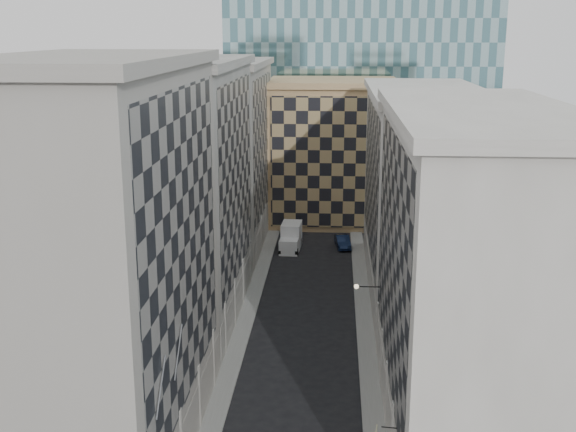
% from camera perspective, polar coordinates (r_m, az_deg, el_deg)
% --- Properties ---
extents(sidewalk_west, '(1.50, 100.00, 0.15)m').
position_cam_1_polar(sidewalk_west, '(63.21, -3.54, -8.75)').
color(sidewalk_west, gray).
rests_on(sidewalk_west, ground).
extents(sidewalk_east, '(1.50, 100.00, 0.15)m').
position_cam_1_polar(sidewalk_east, '(62.80, 6.12, -8.97)').
color(sidewalk_east, gray).
rests_on(sidewalk_east, ground).
extents(bldg_left_a, '(10.80, 22.80, 23.70)m').
position_cam_1_polar(bldg_left_a, '(42.90, -14.53, -3.82)').
color(bldg_left_a, '#9C978C').
rests_on(bldg_left_a, ground).
extents(bldg_left_b, '(10.80, 22.80, 22.70)m').
position_cam_1_polar(bldg_left_b, '(63.53, -8.40, 1.91)').
color(bldg_left_b, gray).
rests_on(bldg_left_b, ground).
extents(bldg_left_c, '(10.80, 22.80, 21.70)m').
position_cam_1_polar(bldg_left_c, '(84.86, -5.30, 4.80)').
color(bldg_left_c, '#9C978C').
rests_on(bldg_left_c, ground).
extents(bldg_right_a, '(10.80, 26.80, 20.70)m').
position_cam_1_polar(bldg_right_a, '(45.82, 14.24, -4.61)').
color(bldg_right_a, beige).
rests_on(bldg_right_a, ground).
extents(bldg_right_b, '(10.80, 28.80, 19.70)m').
position_cam_1_polar(bldg_right_b, '(71.72, 10.49, 2.05)').
color(bldg_right_b, beige).
rests_on(bldg_right_b, ground).
extents(tan_block, '(16.80, 14.80, 18.80)m').
position_cam_1_polar(tan_block, '(96.76, 3.51, 5.18)').
color(tan_block, tan).
rests_on(tan_block, ground).
extents(church_tower, '(7.20, 7.20, 51.50)m').
position_cam_1_polar(church_tower, '(109.66, 2.62, 15.47)').
color(church_tower, '#2A2420').
rests_on(church_tower, ground).
extents(flagpoles_left, '(0.10, 6.33, 2.33)m').
position_cam_1_polar(flagpoles_left, '(38.54, -9.31, -11.81)').
color(flagpoles_left, gray).
rests_on(flagpoles_left, ground).
extents(bracket_lamp, '(1.98, 0.36, 0.36)m').
position_cam_1_polar(bracket_lamp, '(54.93, 5.62, -5.57)').
color(bracket_lamp, black).
rests_on(bracket_lamp, ground).
extents(box_truck, '(2.48, 5.55, 2.99)m').
position_cam_1_polar(box_truck, '(84.71, 0.22, -1.77)').
color(box_truck, white).
rests_on(box_truck, ground).
extents(dark_car, '(2.09, 4.58, 1.46)m').
position_cam_1_polar(dark_car, '(85.66, 4.34, -2.03)').
color(dark_car, '#0F1A37').
rests_on(dark_car, ground).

